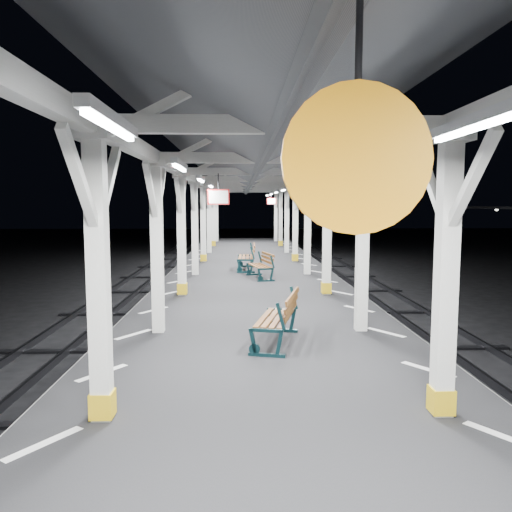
{
  "coord_description": "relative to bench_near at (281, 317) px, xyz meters",
  "views": [
    {
      "loc": [
        -0.38,
        -11.65,
        3.5
      ],
      "look_at": [
        0.0,
        0.83,
        2.2
      ],
      "focal_mm": 35.0,
      "sensor_mm": 36.0,
      "label": 1
    }
  ],
  "objects": [
    {
      "name": "bench_far",
      "position": [
        -0.41,
        10.16,
        0.03
      ],
      "size": [
        0.72,
        1.84,
        0.99
      ],
      "rotation": [
        0.0,
        0.0,
        -0.02
      ],
      "color": "#0D282D",
      "rests_on": "platform"
    },
    {
      "name": "ground",
      "position": [
        -0.33,
        2.91,
        -1.49
      ],
      "size": [
        120.0,
        120.0,
        0.0
      ],
      "primitive_type": "plane",
      "color": "black",
      "rests_on": "ground"
    },
    {
      "name": "track_left",
      "position": [
        -5.33,
        2.91,
        -1.42
      ],
      "size": [
        2.2,
        60.0,
        0.16
      ],
      "color": "#2D2D33",
      "rests_on": "ground"
    },
    {
      "name": "platform",
      "position": [
        -0.33,
        2.91,
        -0.99
      ],
      "size": [
        6.0,
        50.0,
        1.0
      ],
      "primitive_type": "cube",
      "color": "black",
      "rests_on": "ground"
    },
    {
      "name": "bench_near",
      "position": [
        0.0,
        0.0,
        0.0
      ],
      "size": [
        1.01,
        1.81,
        0.93
      ],
      "rotation": [
        0.0,
        0.0,
        -0.24
      ],
      "color": "#0D282D",
      "rests_on": "platform"
    },
    {
      "name": "hazard_stripes_right",
      "position": [
        2.12,
        2.91,
        -0.49
      ],
      "size": [
        1.0,
        48.0,
        0.01
      ],
      "primitive_type": "cube",
      "color": "silver",
      "rests_on": "platform"
    },
    {
      "name": "canopy",
      "position": [
        -0.33,
        2.89,
        3.06
      ],
      "size": [
        5.4,
        49.0,
        4.65
      ],
      "color": "silver",
      "rests_on": "platform"
    },
    {
      "name": "track_right",
      "position": [
        4.67,
        2.91,
        -1.42
      ],
      "size": [
        2.2,
        60.0,
        0.16
      ],
      "color": "#2D2D33",
      "rests_on": "ground"
    },
    {
      "name": "hazard_stripes_left",
      "position": [
        -2.78,
        2.91,
        -0.49
      ],
      "size": [
        1.0,
        48.0,
        0.01
      ],
      "primitive_type": "cube",
      "color": "silver",
      "rests_on": "platform"
    },
    {
      "name": "bench_mid",
      "position": [
        0.02,
        7.98,
        -0.03
      ],
      "size": [
        0.93,
        1.68,
        0.86
      ],
      "rotation": [
        0.0,
        0.0,
        0.23
      ],
      "color": "#0D282D",
      "rests_on": "platform"
    }
  ]
}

